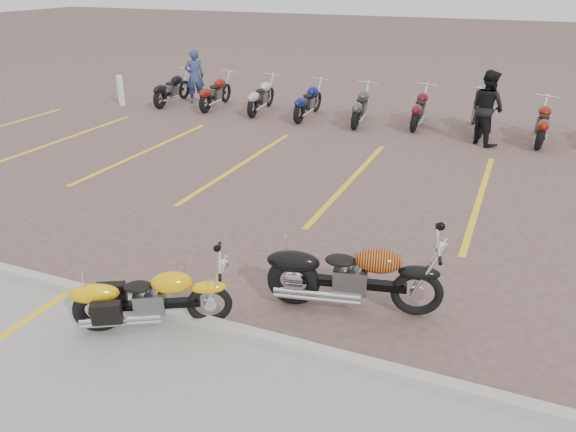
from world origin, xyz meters
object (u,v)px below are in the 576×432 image
flame_cruiser (350,278)px  bollard (121,90)px  yellow_cruiser (149,300)px  person_a (195,76)px  person_b (487,108)px

flame_cruiser → bollard: bollard is taller
yellow_cruiser → person_a: size_ratio=1.01×
yellow_cruiser → person_b: bearing=44.0°
yellow_cruiser → person_a: (-6.50, 11.63, 0.48)m
yellow_cruiser → person_a: bearing=89.8°
flame_cruiser → person_b: person_b is taller
flame_cruiser → person_a: 13.43m
person_b → bollard: (-11.67, -0.01, -0.46)m
yellow_cruiser → bollard: size_ratio=1.80×
yellow_cruiser → flame_cruiser: 2.60m
yellow_cruiser → bollard: (-8.60, 10.30, 0.09)m
person_b → flame_cruiser: bearing=126.2°
bollard → flame_cruiser: bearing=-39.5°
yellow_cruiser → person_a: person_a is taller
person_a → bollard: person_a is taller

